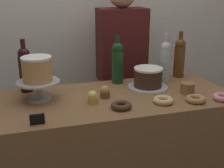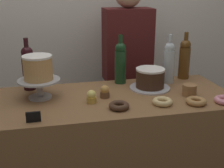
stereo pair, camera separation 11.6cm
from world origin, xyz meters
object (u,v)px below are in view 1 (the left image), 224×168
(wine_bottle_dark_red, at_px, (25,69))
(cupcake_lemon, at_px, (93,97))
(wine_bottle_amber, at_px, (179,57))
(cake_stand_pedestal, at_px, (38,87))
(donut_maple, at_px, (196,99))
(donut_pink, at_px, (222,97))
(price_sign_chalkboard, at_px, (37,119))
(barista_figure, at_px, (121,80))
(donut_glazed, at_px, (163,100))
(wine_bottle_clear, at_px, (165,61))
(wine_bottle_green, at_px, (118,62))
(donut_chocolate, at_px, (122,105))
(cookie_stack, at_px, (187,88))
(white_layer_cake, at_px, (37,69))
(chocolate_round_cake, at_px, (148,77))
(cupcake_caramel, at_px, (105,92))

(wine_bottle_dark_red, xyz_separation_m, cupcake_lemon, (0.35, -0.31, -0.11))
(wine_bottle_amber, bearing_deg, cake_stand_pedestal, -169.30)
(donut_maple, xyz_separation_m, donut_pink, (0.16, -0.02, 0.00))
(price_sign_chalkboard, height_order, barista_figure, barista_figure)
(donut_glazed, bearing_deg, wine_bottle_dark_red, 150.22)
(wine_bottle_clear, xyz_separation_m, wine_bottle_green, (-0.32, 0.06, 0.00))
(cake_stand_pedestal, bearing_deg, donut_chocolate, -30.72)
(wine_bottle_clear, xyz_separation_m, wine_bottle_dark_red, (-0.90, 0.06, 0.00))
(donut_chocolate, bearing_deg, donut_glazed, 1.54)
(wine_bottle_green, bearing_deg, wine_bottle_dark_red, -179.70)
(wine_bottle_clear, height_order, wine_bottle_green, same)
(cake_stand_pedestal, height_order, donut_chocolate, cake_stand_pedestal)
(cookie_stack, bearing_deg, wine_bottle_dark_red, 161.47)
(cupcake_lemon, bearing_deg, white_layer_cake, 154.18)
(wine_bottle_green, height_order, donut_glazed, wine_bottle_green)
(cookie_stack, distance_m, price_sign_chalkboard, 0.91)
(cookie_stack, height_order, barista_figure, barista_figure)
(donut_pink, bearing_deg, barista_figure, 114.08)
(chocolate_round_cake, distance_m, donut_maple, 0.35)
(wine_bottle_dark_red, height_order, price_sign_chalkboard, wine_bottle_dark_red)
(cookie_stack, height_order, price_sign_chalkboard, cookie_stack)
(white_layer_cake, bearing_deg, chocolate_round_cake, 1.97)
(wine_bottle_clear, height_order, wine_bottle_amber, same)
(donut_chocolate, distance_m, donut_maple, 0.43)
(price_sign_chalkboard, bearing_deg, cake_stand_pedestal, 85.31)
(wine_bottle_dark_red, height_order, donut_glazed, wine_bottle_dark_red)
(white_layer_cake, distance_m, cupcake_lemon, 0.35)
(price_sign_chalkboard, bearing_deg, cupcake_caramel, 32.15)
(wine_bottle_clear, distance_m, barista_figure, 0.49)
(wine_bottle_dark_red, xyz_separation_m, barista_figure, (0.72, 0.32, -0.24))
(wine_bottle_dark_red, height_order, cupcake_lemon, wine_bottle_dark_red)
(wine_bottle_clear, bearing_deg, barista_figure, 115.57)
(donut_pink, distance_m, barista_figure, 0.87)
(wine_bottle_dark_red, xyz_separation_m, wine_bottle_amber, (1.05, 0.01, 0.00))
(chocolate_round_cake, bearing_deg, wine_bottle_green, 135.40)
(donut_chocolate, bearing_deg, wine_bottle_amber, 37.47)
(wine_bottle_clear, height_order, donut_chocolate, wine_bottle_clear)
(cake_stand_pedestal, relative_size, wine_bottle_green, 0.74)
(cupcake_caramel, bearing_deg, cupcake_lemon, -142.91)
(white_layer_cake, distance_m, donut_glazed, 0.72)
(white_layer_cake, height_order, donut_maple, white_layer_cake)
(chocolate_round_cake, distance_m, barista_figure, 0.50)
(cake_stand_pedestal, bearing_deg, wine_bottle_green, 18.66)
(wine_bottle_clear, relative_size, cupcake_lemon, 4.38)
(wine_bottle_dark_red, bearing_deg, wine_bottle_amber, 0.66)
(cake_stand_pedestal, relative_size, price_sign_chalkboard, 3.46)
(cake_stand_pedestal, height_order, cookie_stack, cake_stand_pedestal)
(wine_bottle_dark_red, height_order, wine_bottle_green, same)
(donut_glazed, height_order, donut_chocolate, same)
(white_layer_cake, relative_size, price_sign_chalkboard, 2.39)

